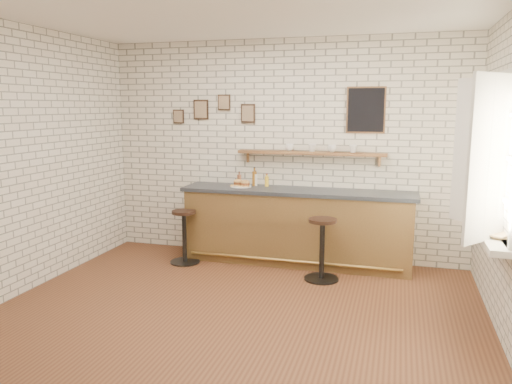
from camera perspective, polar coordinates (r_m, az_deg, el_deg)
ground at (r=5.38m, az=-1.95°, el=-13.18°), size 5.00×5.00×0.00m
bar_counter at (r=6.73m, az=4.66°, el=-3.94°), size 3.10×0.65×1.01m
sandwich_plate at (r=6.83m, az=-1.73°, el=0.65°), size 0.28×0.28×0.01m
ciabatta_sandwich at (r=6.81m, az=-1.64°, el=1.04°), size 0.25×0.16×0.08m
potato_chips at (r=6.83m, az=-1.83°, el=0.72°), size 0.25×0.19×0.00m
bitters_bottle_brown at (r=6.97m, az=-1.93°, el=1.42°), size 0.06×0.06×0.19m
bitters_bottle_white at (r=6.90m, az=-0.08°, el=1.42°), size 0.05×0.05×0.21m
bitters_bottle_amber at (r=6.90m, az=-0.17°, el=1.58°), size 0.06×0.06×0.26m
condiment_bottle_yellow at (r=6.86m, az=1.24°, el=1.27°), size 0.05×0.05×0.18m
bar_stool_left at (r=6.82m, az=-8.19°, el=-4.87°), size 0.40×0.40×0.72m
bar_stool_right at (r=6.14m, az=7.55°, el=-6.27°), size 0.42×0.42×0.76m
wall_shelf at (r=6.74m, az=6.26°, el=4.44°), size 2.00×0.18×0.18m
shelf_cup_a at (r=6.79m, az=3.86°, el=5.10°), size 0.12×0.12×0.10m
shelf_cup_b at (r=6.73m, az=6.46°, el=5.05°), size 0.15×0.15×0.10m
shelf_cup_c at (r=6.69m, az=8.69°, el=4.94°), size 0.17×0.17×0.09m
shelf_cup_d at (r=6.66m, az=11.05°, el=4.87°), size 0.13×0.13×0.10m
back_wall_decor at (r=6.82m, az=5.01°, el=9.30°), size 2.96×0.02×0.56m
window_sill at (r=5.22m, az=25.12°, el=-4.46°), size 0.20×1.35×0.06m
casement_window at (r=5.10m, az=25.26°, el=3.77°), size 0.40×1.30×1.56m
book_lower at (r=5.04m, az=25.23°, el=-4.47°), size 0.19×0.24×0.02m
book_upper at (r=5.04m, az=25.25°, el=-4.26°), size 0.26×0.27×0.02m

